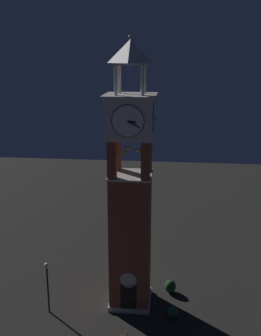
% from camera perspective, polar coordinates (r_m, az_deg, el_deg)
% --- Properties ---
extents(ground, '(80.00, 80.00, 0.00)m').
position_cam_1_polar(ground, '(30.67, -0.00, -18.44)').
color(ground, '#2A2925').
extents(clock_tower, '(3.29, 3.29, 18.42)m').
position_cam_1_polar(clock_tower, '(27.09, 0.00, -4.78)').
color(clock_tower, brown).
rests_on(clock_tower, ground).
extents(lamp_post, '(0.36, 0.36, 3.79)m').
position_cam_1_polar(lamp_post, '(28.76, -11.75, -15.11)').
color(lamp_post, black).
rests_on(lamp_post, ground).
extents(shrub_near_entry, '(1.21, 1.21, 1.09)m').
position_cam_1_polar(shrub_near_entry, '(33.04, -0.45, -14.59)').
color(shrub_near_entry, '#234C28').
rests_on(shrub_near_entry, ground).
extents(shrub_left_of_tower, '(0.83, 0.83, 1.00)m').
position_cam_1_polar(shrub_left_of_tower, '(31.52, 5.69, -16.40)').
color(shrub_left_of_tower, '#234C28').
rests_on(shrub_left_of_tower, ground).
extents(shrub_behind_bench, '(0.81, 0.81, 0.79)m').
position_cam_1_polar(shrub_behind_bench, '(29.11, 5.98, -19.69)').
color(shrub_behind_bench, '#234C28').
rests_on(shrub_behind_bench, ground).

